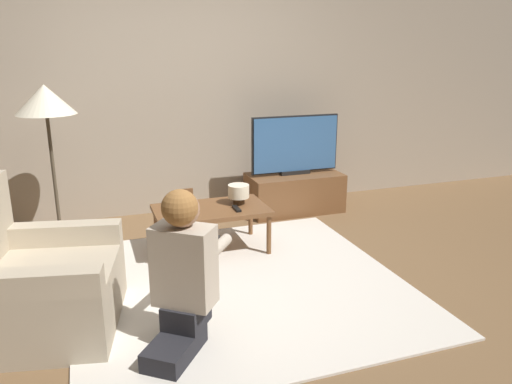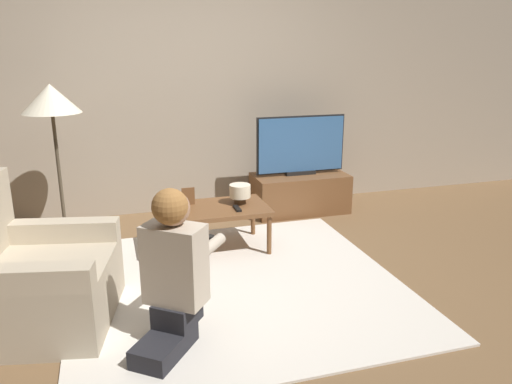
% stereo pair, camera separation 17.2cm
% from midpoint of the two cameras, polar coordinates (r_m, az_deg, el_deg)
% --- Properties ---
extents(ground_plane, '(10.00, 10.00, 0.00)m').
position_cam_midpoint_polar(ground_plane, '(3.72, -3.16, -10.68)').
color(ground_plane, brown).
extents(wall_back, '(10.00, 0.06, 2.60)m').
position_cam_midpoint_polar(wall_back, '(5.21, -9.46, 11.86)').
color(wall_back, tan).
rests_on(wall_back, ground_plane).
extents(rug, '(2.34, 2.31, 0.02)m').
position_cam_midpoint_polar(rug, '(3.71, -3.16, -10.57)').
color(rug, silver).
rests_on(rug, ground_plane).
extents(tv_stand, '(0.98, 0.49, 0.40)m').
position_cam_midpoint_polar(tv_stand, '(5.27, 3.47, -0.07)').
color(tv_stand, brown).
rests_on(tv_stand, ground_plane).
extents(tv, '(0.94, 0.08, 0.61)m').
position_cam_midpoint_polar(tv, '(5.15, 3.56, 5.40)').
color(tv, black).
rests_on(tv, tv_stand).
extents(coffee_table, '(0.94, 0.56, 0.39)m').
position_cam_midpoint_polar(coffee_table, '(4.20, -6.33, -2.35)').
color(coffee_table, brown).
rests_on(coffee_table, ground_plane).
extents(floor_lamp, '(0.48, 0.48, 1.39)m').
position_cam_midpoint_polar(floor_lamp, '(4.52, -23.90, 8.89)').
color(floor_lamp, '#4C4233').
rests_on(floor_lamp, ground_plane).
extents(armchair, '(1.03, 1.04, 0.92)m').
position_cam_midpoint_polar(armchair, '(3.39, -25.37, -9.72)').
color(armchair, '#B7A88E').
rests_on(armchair, ground_plane).
extents(person_kneeling, '(0.66, 0.76, 0.93)m').
position_cam_midpoint_polar(person_kneeling, '(2.87, -10.05, -8.62)').
color(person_kneeling, '#232328').
rests_on(person_kneeling, rug).
extents(picture_frame, '(0.11, 0.01, 0.15)m').
position_cam_midpoint_polar(picture_frame, '(4.25, -9.08, -0.60)').
color(picture_frame, brown).
rests_on(picture_frame, coffee_table).
extents(table_lamp, '(0.18, 0.18, 0.17)m').
position_cam_midpoint_polar(table_lamp, '(4.24, -3.16, -0.07)').
color(table_lamp, '#4C3823').
rests_on(table_lamp, coffee_table).
extents(remote, '(0.04, 0.15, 0.02)m').
position_cam_midpoint_polar(remote, '(4.12, -3.43, -1.92)').
color(remote, black).
rests_on(remote, coffee_table).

